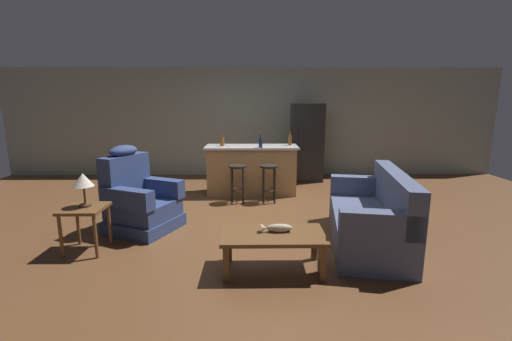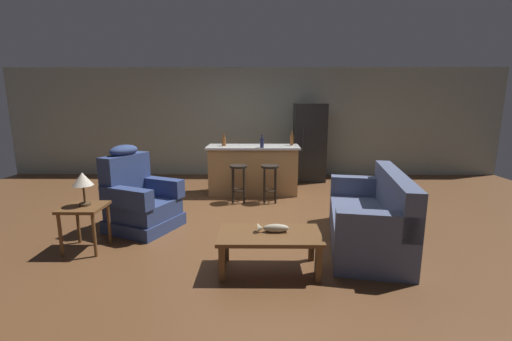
# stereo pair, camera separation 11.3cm
# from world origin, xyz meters

# --- Properties ---
(ground_plane) EXTENTS (12.00, 12.00, 0.00)m
(ground_plane) POSITION_xyz_m (0.00, 0.00, 0.00)
(ground_plane) COLOR brown
(back_wall) EXTENTS (12.00, 0.05, 2.60)m
(back_wall) POSITION_xyz_m (0.00, 3.12, 1.30)
(back_wall) COLOR #939E93
(back_wall) RESTS_ON ground_plane
(coffee_table) EXTENTS (1.10, 0.60, 0.42)m
(coffee_table) POSITION_xyz_m (0.23, -1.86, 0.36)
(coffee_table) COLOR brown
(coffee_table) RESTS_ON ground_plane
(fish_figurine) EXTENTS (0.34, 0.10, 0.10)m
(fish_figurine) POSITION_xyz_m (0.27, -1.82, 0.46)
(fish_figurine) COLOR #4C3823
(fish_figurine) RESTS_ON coffee_table
(couch) EXTENTS (1.16, 2.02, 0.94)m
(couch) POSITION_xyz_m (1.54, -1.16, 0.34)
(couch) COLOR #4C5675
(couch) RESTS_ON ground_plane
(recliner_near_lamp) EXTENTS (1.11, 1.11, 1.20)m
(recliner_near_lamp) POSITION_xyz_m (-1.61, -0.60, 0.42)
(recliner_near_lamp) COLOR navy
(recliner_near_lamp) RESTS_ON ground_plane
(end_table) EXTENTS (0.48, 0.48, 0.56)m
(end_table) POSITION_xyz_m (-2.01, -1.35, 0.46)
(end_table) COLOR brown
(end_table) RESTS_ON ground_plane
(table_lamp) EXTENTS (0.24, 0.24, 0.41)m
(table_lamp) POSITION_xyz_m (-2.00, -1.33, 0.87)
(table_lamp) COLOR #4C3823
(table_lamp) RESTS_ON end_table
(kitchen_island) EXTENTS (1.80, 0.70, 0.95)m
(kitchen_island) POSITION_xyz_m (0.00, 1.35, 0.48)
(kitchen_island) COLOR #AD7F4C
(kitchen_island) RESTS_ON ground_plane
(bar_stool_left) EXTENTS (0.32, 0.32, 0.68)m
(bar_stool_left) POSITION_xyz_m (-0.25, 0.72, 0.47)
(bar_stool_left) COLOR black
(bar_stool_left) RESTS_ON ground_plane
(bar_stool_right) EXTENTS (0.32, 0.32, 0.68)m
(bar_stool_right) POSITION_xyz_m (0.31, 0.72, 0.47)
(bar_stool_right) COLOR black
(bar_stool_right) RESTS_ON ground_plane
(refrigerator) EXTENTS (0.70, 0.69, 1.76)m
(refrigerator) POSITION_xyz_m (1.27, 2.55, 0.88)
(refrigerator) COLOR black
(refrigerator) RESTS_ON ground_plane
(bottle_tall_green) EXTENTS (0.07, 0.07, 0.25)m
(bottle_tall_green) POSITION_xyz_m (0.17, 1.08, 1.04)
(bottle_tall_green) COLOR #23284C
(bottle_tall_green) RESTS_ON kitchen_island
(bottle_short_amber) EXTENTS (0.08, 0.08, 0.24)m
(bottle_short_amber) POSITION_xyz_m (-0.57, 1.35, 1.04)
(bottle_short_amber) COLOR brown
(bottle_short_amber) RESTS_ON kitchen_island
(bottle_wine_dark) EXTENTS (0.07, 0.07, 0.28)m
(bottle_wine_dark) POSITION_xyz_m (0.76, 1.45, 1.06)
(bottle_wine_dark) COLOR brown
(bottle_wine_dark) RESTS_ON kitchen_island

